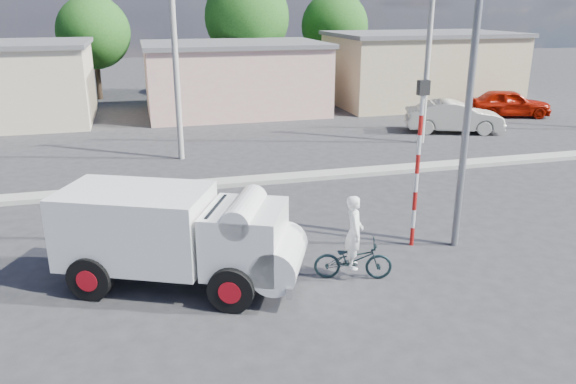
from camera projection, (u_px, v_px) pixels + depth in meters
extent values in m
plane|color=#2B2B2D|center=(314.00, 285.00, 12.84)|extent=(120.00, 120.00, 0.00)
cube|color=#99968E|center=(247.00, 181.00, 20.14)|extent=(40.00, 0.80, 0.16)
cylinder|color=black|center=(90.00, 278.00, 12.12)|extent=(1.02, 0.67, 0.99)
cylinder|color=red|center=(90.00, 278.00, 12.12)|extent=(0.58, 0.50, 0.49)
cylinder|color=black|center=(128.00, 243.00, 13.88)|extent=(1.02, 0.67, 0.99)
cylinder|color=red|center=(128.00, 243.00, 13.88)|extent=(0.58, 0.50, 0.49)
cylinder|color=black|center=(231.00, 290.00, 11.63)|extent=(1.02, 0.67, 0.99)
cylinder|color=red|center=(231.00, 290.00, 11.63)|extent=(0.58, 0.50, 0.49)
cylinder|color=black|center=(252.00, 252.00, 13.40)|extent=(1.02, 0.67, 0.99)
cylinder|color=red|center=(252.00, 252.00, 13.40)|extent=(0.58, 0.50, 0.49)
cube|color=black|center=(173.00, 261.00, 12.74)|extent=(4.25, 2.77, 0.16)
cube|color=white|center=(136.00, 225.00, 12.60)|extent=(3.77, 3.14, 1.66)
cube|color=white|center=(245.00, 238.00, 12.26)|extent=(2.24, 2.35, 1.39)
cylinder|color=white|center=(280.00, 257.00, 12.27)|extent=(1.66, 2.09, 0.99)
cylinder|color=white|center=(245.00, 211.00, 12.06)|extent=(1.33, 1.94, 0.63)
cube|color=silver|center=(296.00, 273.00, 12.33)|extent=(0.91, 1.81, 0.25)
cube|color=black|center=(217.00, 219.00, 12.23)|extent=(0.70, 1.42, 0.63)
imported|color=black|center=(353.00, 260.00, 13.04)|extent=(1.92, 1.12, 0.95)
imported|color=white|center=(354.00, 244.00, 12.91)|extent=(0.58, 0.73, 1.74)
imported|color=beige|center=(454.00, 117.00, 27.95)|extent=(4.99, 3.15, 1.55)
imported|color=#A11203|center=(509.00, 103.00, 31.89)|extent=(4.85, 3.16, 1.53)
cylinder|color=red|center=(412.00, 236.00, 14.92)|extent=(0.11, 0.11, 0.50)
cylinder|color=white|center=(413.00, 219.00, 14.76)|extent=(0.11, 0.11, 0.50)
cylinder|color=red|center=(415.00, 201.00, 14.60)|extent=(0.11, 0.11, 0.50)
cylinder|color=white|center=(416.00, 183.00, 14.44)|extent=(0.11, 0.11, 0.50)
cylinder|color=red|center=(418.00, 164.00, 14.28)|extent=(0.11, 0.11, 0.50)
cylinder|color=white|center=(419.00, 145.00, 14.12)|extent=(0.11, 0.11, 0.50)
cylinder|color=red|center=(421.00, 125.00, 13.97)|extent=(0.11, 0.11, 0.50)
cylinder|color=white|center=(422.00, 105.00, 13.81)|extent=(0.11, 0.11, 0.50)
cube|color=black|center=(423.00, 88.00, 13.67)|extent=(0.28, 0.18, 0.36)
cylinder|color=slate|center=(472.00, 74.00, 13.56)|extent=(0.18, 0.18, 9.00)
cube|color=#D69B93|center=(234.00, 80.00, 32.87)|extent=(10.00, 7.00, 3.80)
cube|color=#59595B|center=(233.00, 44.00, 32.23)|extent=(10.30, 7.30, 0.24)
cube|color=tan|center=(420.00, 70.00, 35.75)|extent=(11.00, 7.00, 4.20)
cube|color=#59595B|center=(423.00, 34.00, 35.04)|extent=(11.30, 7.30, 0.24)
cylinder|color=#38281E|center=(98.00, 73.00, 37.37)|extent=(0.36, 0.36, 3.47)
sphere|color=#2C6F21|center=(93.00, 32.00, 36.54)|extent=(4.71, 4.71, 4.71)
cylinder|color=#38281E|center=(248.00, 65.00, 38.79)|extent=(0.36, 0.36, 4.20)
sphere|color=#2C6F21|center=(247.00, 17.00, 37.78)|extent=(5.70, 5.70, 5.70)
cylinder|color=#38281E|center=(334.00, 64.00, 42.43)|extent=(0.36, 0.36, 3.64)
sphere|color=#2C6F21|center=(335.00, 26.00, 41.56)|extent=(4.94, 4.94, 4.94)
cylinder|color=#99968E|center=(175.00, 60.00, 22.06)|extent=(0.24, 0.24, 8.00)
cylinder|color=#99968E|center=(428.00, 54.00, 24.76)|extent=(0.24, 0.24, 8.00)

